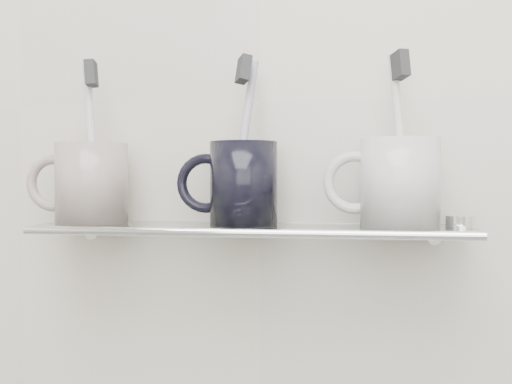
% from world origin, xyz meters
% --- Properties ---
extents(wall_back, '(2.50, 0.00, 2.50)m').
position_xyz_m(wall_back, '(0.00, 1.10, 1.25)').
color(wall_back, beige).
rests_on(wall_back, ground).
extents(shelf_glass, '(0.50, 0.12, 0.01)m').
position_xyz_m(shelf_glass, '(0.00, 1.04, 1.10)').
color(shelf_glass, silver).
rests_on(shelf_glass, wall_back).
extents(shelf_rail, '(0.50, 0.01, 0.01)m').
position_xyz_m(shelf_rail, '(0.00, 0.98, 1.10)').
color(shelf_rail, silver).
rests_on(shelf_rail, shelf_glass).
extents(bracket_left, '(0.02, 0.03, 0.02)m').
position_xyz_m(bracket_left, '(-0.21, 1.09, 1.09)').
color(bracket_left, silver).
rests_on(bracket_left, wall_back).
extents(bracket_right, '(0.02, 0.03, 0.02)m').
position_xyz_m(bracket_right, '(0.21, 1.09, 1.09)').
color(bracket_right, silver).
rests_on(bracket_right, wall_back).
extents(mug_left, '(0.10, 0.10, 0.10)m').
position_xyz_m(mug_left, '(-0.20, 1.04, 1.15)').
color(mug_left, silver).
rests_on(mug_left, shelf_glass).
extents(mug_left_handle, '(0.07, 0.01, 0.07)m').
position_xyz_m(mug_left_handle, '(-0.25, 1.04, 1.15)').
color(mug_left_handle, silver).
rests_on(mug_left_handle, mug_left).
extents(toothbrush_left, '(0.03, 0.03, 0.19)m').
position_xyz_m(toothbrush_left, '(-0.20, 1.04, 1.20)').
color(toothbrush_left, silver).
rests_on(toothbrush_left, mug_left).
extents(bristles_left, '(0.02, 0.03, 0.03)m').
position_xyz_m(bristles_left, '(-0.20, 1.04, 1.28)').
color(bristles_left, '#2A2B2D').
rests_on(bristles_left, toothbrush_left).
extents(mug_center, '(0.10, 0.10, 0.10)m').
position_xyz_m(mug_center, '(-0.01, 1.04, 1.15)').
color(mug_center, black).
rests_on(mug_center, shelf_glass).
extents(mug_center_handle, '(0.07, 0.01, 0.07)m').
position_xyz_m(mug_center_handle, '(-0.05, 1.04, 1.15)').
color(mug_center_handle, black).
rests_on(mug_center_handle, mug_center).
extents(toothbrush_center, '(0.03, 0.05, 0.19)m').
position_xyz_m(toothbrush_center, '(-0.01, 1.04, 1.20)').
color(toothbrush_center, '#9593B7').
rests_on(toothbrush_center, mug_center).
extents(bristles_center, '(0.02, 0.03, 0.03)m').
position_xyz_m(bristles_center, '(-0.01, 1.04, 1.28)').
color(bristles_center, '#2A2B2D').
rests_on(bristles_center, toothbrush_center).
extents(mug_right, '(0.11, 0.11, 0.10)m').
position_xyz_m(mug_right, '(0.17, 1.04, 1.15)').
color(mug_right, silver).
rests_on(mug_right, shelf_glass).
extents(mug_right_handle, '(0.07, 0.01, 0.07)m').
position_xyz_m(mug_right_handle, '(0.12, 1.04, 1.15)').
color(mug_right_handle, silver).
rests_on(mug_right_handle, mug_right).
extents(toothbrush_right, '(0.03, 0.04, 0.19)m').
position_xyz_m(toothbrush_right, '(0.17, 1.04, 1.20)').
color(toothbrush_right, silver).
rests_on(toothbrush_right, mug_right).
extents(bristles_right, '(0.02, 0.03, 0.03)m').
position_xyz_m(bristles_right, '(0.17, 1.04, 1.28)').
color(bristles_right, '#2A2B2D').
rests_on(bristles_right, toothbrush_right).
extents(chrome_cap, '(0.03, 0.03, 0.01)m').
position_xyz_m(chrome_cap, '(0.23, 1.04, 1.11)').
color(chrome_cap, silver).
rests_on(chrome_cap, shelf_glass).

